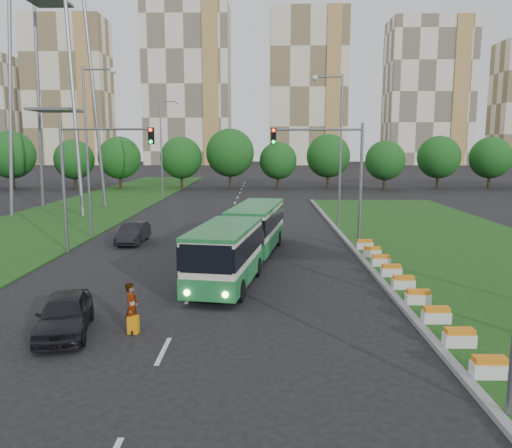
{
  "coord_description": "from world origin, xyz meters",
  "views": [
    {
      "loc": [
        0.26,
        -21.41,
        6.68
      ],
      "look_at": [
        -0.11,
        4.16,
        2.6
      ],
      "focal_mm": 35.0,
      "sensor_mm": 36.0,
      "label": 1
    }
  ],
  "objects_px": {
    "car_left_near": "(65,314)",
    "articulated_bus": "(242,238)",
    "pedestrian": "(132,307)",
    "car_left_far": "(133,233)",
    "traffic_mast_left": "(89,167)",
    "traffic_mast_median": "(335,166)",
    "shopping_trolley": "(133,325)"
  },
  "relations": [
    {
      "from": "car_left_near",
      "to": "articulated_bus",
      "type": "bearing_deg",
      "value": 47.18
    },
    {
      "from": "pedestrian",
      "to": "car_left_far",
      "type": "bearing_deg",
      "value": 27.04
    },
    {
      "from": "traffic_mast_left",
      "to": "pedestrian",
      "type": "height_order",
      "value": "traffic_mast_left"
    },
    {
      "from": "pedestrian",
      "to": "traffic_mast_median",
      "type": "bearing_deg",
      "value": -20.32
    },
    {
      "from": "traffic_mast_left",
      "to": "shopping_trolley",
      "type": "xyz_separation_m",
      "value": [
        6.0,
        -13.44,
        -5.04
      ]
    },
    {
      "from": "pedestrian",
      "to": "shopping_trolley",
      "type": "bearing_deg",
      "value": -145.2
    },
    {
      "from": "articulated_bus",
      "to": "pedestrian",
      "type": "bearing_deg",
      "value": -100.41
    },
    {
      "from": "articulated_bus",
      "to": "shopping_trolley",
      "type": "height_order",
      "value": "articulated_bus"
    },
    {
      "from": "traffic_mast_median",
      "to": "car_left_near",
      "type": "xyz_separation_m",
      "value": [
        -11.58,
        -14.5,
        -4.63
      ]
    },
    {
      "from": "articulated_bus",
      "to": "shopping_trolley",
      "type": "distance_m",
      "value": 10.84
    },
    {
      "from": "traffic_mast_left",
      "to": "articulated_bus",
      "type": "bearing_deg",
      "value": -18.92
    },
    {
      "from": "traffic_mast_median",
      "to": "articulated_bus",
      "type": "xyz_separation_m",
      "value": [
        -5.67,
        -4.25,
        -3.77
      ]
    },
    {
      "from": "traffic_mast_left",
      "to": "car_left_far",
      "type": "xyz_separation_m",
      "value": [
        1.75,
        3.05,
        -4.65
      ]
    },
    {
      "from": "pedestrian",
      "to": "car_left_near",
      "type": "bearing_deg",
      "value": 109.29
    },
    {
      "from": "traffic_mast_median",
      "to": "shopping_trolley",
      "type": "distance_m",
      "value": 17.82
    },
    {
      "from": "traffic_mast_median",
      "to": "articulated_bus",
      "type": "distance_m",
      "value": 8.03
    },
    {
      "from": "pedestrian",
      "to": "traffic_mast_left",
      "type": "bearing_deg",
      "value": 36.79
    },
    {
      "from": "car_left_far",
      "to": "shopping_trolley",
      "type": "height_order",
      "value": "car_left_far"
    },
    {
      "from": "traffic_mast_median",
      "to": "car_left_far",
      "type": "bearing_deg",
      "value": 171.3
    },
    {
      "from": "articulated_bus",
      "to": "car_left_near",
      "type": "relative_size",
      "value": 3.68
    },
    {
      "from": "car_left_near",
      "to": "pedestrian",
      "type": "distance_m",
      "value": 2.36
    },
    {
      "from": "car_left_near",
      "to": "traffic_mast_median",
      "type": "bearing_deg",
      "value": 38.54
    },
    {
      "from": "traffic_mast_median",
      "to": "shopping_trolley",
      "type": "bearing_deg",
      "value": -122.38
    },
    {
      "from": "articulated_bus",
      "to": "car_left_near",
      "type": "height_order",
      "value": "articulated_bus"
    },
    {
      "from": "traffic_mast_median",
      "to": "traffic_mast_left",
      "type": "xyz_separation_m",
      "value": [
        -15.16,
        -1.0,
        0.0
      ]
    },
    {
      "from": "shopping_trolley",
      "to": "traffic_mast_median",
      "type": "bearing_deg",
      "value": 59.73
    },
    {
      "from": "articulated_bus",
      "to": "traffic_mast_median",
      "type": "bearing_deg",
      "value": 46.16
    },
    {
      "from": "traffic_mast_median",
      "to": "pedestrian",
      "type": "distance_m",
      "value": 17.54
    },
    {
      "from": "traffic_mast_median",
      "to": "traffic_mast_left",
      "type": "height_order",
      "value": "same"
    },
    {
      "from": "pedestrian",
      "to": "shopping_trolley",
      "type": "xyz_separation_m",
      "value": [
        0.09,
        -0.22,
        -0.58
      ]
    },
    {
      "from": "car_left_near",
      "to": "shopping_trolley",
      "type": "height_order",
      "value": "car_left_near"
    },
    {
      "from": "articulated_bus",
      "to": "car_left_near",
      "type": "xyz_separation_m",
      "value": [
        -5.91,
        -10.24,
        -0.85
      ]
    }
  ]
}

